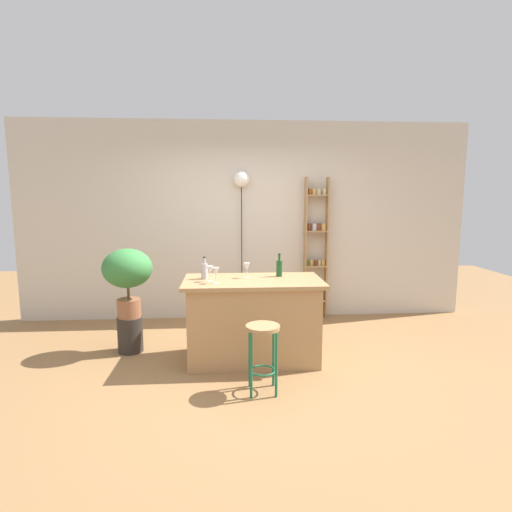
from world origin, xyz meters
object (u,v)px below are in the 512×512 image
spice_shelf (316,248)px  wine_glass_center (247,267)px  wine_glass_right (210,270)px  bar_stool (263,343)px  bottle_vinegar (279,268)px  pendant_globe_light (241,181)px  plant_stool (130,334)px  wine_glass_left (216,272)px  bottle_spirits_clear (205,271)px  potted_plant (127,273)px

spice_shelf → wine_glass_center: (-1.06, -1.41, -0.02)m
wine_glass_right → bar_stool: bearing=-54.7°
bottle_vinegar → wine_glass_right: (-0.75, -0.23, 0.02)m
bottle_vinegar → wine_glass_center: bearing=-171.1°
spice_shelf → bottle_vinegar: spice_shelf is taller
spice_shelf → wine_glass_center: bearing=-127.0°
bar_stool → pendant_globe_light: (-0.10, 2.30, 1.51)m
plant_stool → wine_glass_left: (0.99, -0.49, 0.80)m
plant_stool → wine_glass_center: bearing=-9.5°
bottle_spirits_clear → pendant_globe_light: size_ratio=0.11×
bottle_vinegar → spice_shelf: bearing=62.6°
wine_glass_right → pendant_globe_light: bearing=76.5°
wine_glass_left → wine_glass_center: bearing=39.1°
wine_glass_right → bottle_spirits_clear: bearing=113.7°
plant_stool → bottle_vinegar: bearing=-5.6°
bottle_vinegar → wine_glass_center: bottle_vinegar is taller
wine_glass_left → wine_glass_center: size_ratio=1.00×
potted_plant → bottle_vinegar: bearing=-5.6°
bottle_vinegar → wine_glass_left: size_ratio=1.54×
wine_glass_center → wine_glass_right: bearing=-156.4°
bottle_vinegar → wine_glass_right: 0.78m
wine_glass_left → pendant_globe_light: 1.99m
wine_glass_right → wine_glass_center: bearing=23.6°
bar_stool → bottle_spirits_clear: (-0.55, 0.83, 0.51)m
wine_glass_left → pendant_globe_light: (0.33, 1.71, 0.97)m
bottle_spirits_clear → bottle_vinegar: bottle_vinegar is taller
plant_stool → wine_glass_left: 1.36m
bar_stool → bottle_spirits_clear: size_ratio=2.61×
bar_stool → wine_glass_right: wine_glass_right is taller
bar_stool → spice_shelf: 2.52m
wine_glass_center → wine_glass_right: (-0.39, -0.17, 0.00)m
bar_stool → pendant_globe_light: 2.75m
bottle_spirits_clear → wine_glass_right: (0.06, -0.15, 0.03)m
potted_plant → wine_glass_right: potted_plant is taller
spice_shelf → plant_stool: bearing=-153.5°
bottle_spirits_clear → pendant_globe_light: bearing=72.9°
wine_glass_center → pendant_globe_light: 1.73m
wine_glass_left → potted_plant: bearing=153.8°
potted_plant → wine_glass_center: 1.34m
plant_stool → wine_glass_center: (1.32, -0.22, 0.80)m
wine_glass_right → pendant_globe_light: size_ratio=0.08×
spice_shelf → pendant_globe_light: pendant_globe_light is taller
spice_shelf → wine_glass_left: spice_shelf is taller
potted_plant → pendant_globe_light: 2.08m
spice_shelf → pendant_globe_light: 1.42m
wine_glass_left → pendant_globe_light: bearing=79.2°
wine_glass_left → wine_glass_right: (-0.06, 0.10, 0.00)m
bottle_spirits_clear → wine_glass_right: size_ratio=1.45×
bottle_vinegar → wine_glass_left: (-0.69, -0.32, 0.02)m
spice_shelf → pendant_globe_light: (-1.06, 0.03, 0.94)m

